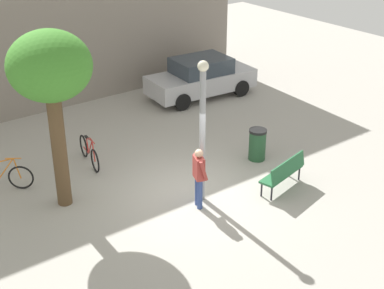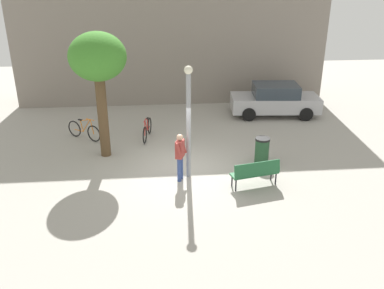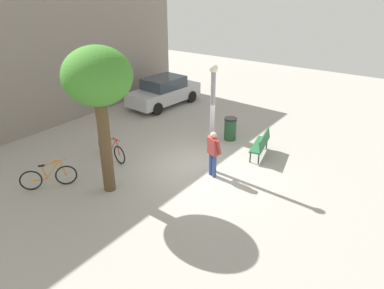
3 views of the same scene
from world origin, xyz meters
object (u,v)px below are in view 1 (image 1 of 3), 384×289
Objects in this scene: plaza_tree at (50,71)px; trash_bin at (257,144)px; person_by_lamppost at (199,174)px; park_bench at (284,172)px; bicycle_orange at (1,177)px; bicycle_red at (89,153)px; parked_car_silver at (201,77)px; lamppost at (203,125)px.

trash_bin is (5.80, -1.21, -3.17)m from plaza_tree.
trash_bin is at bearing 19.23° from person_by_lamppost.
person_by_lamppost is 2.55m from park_bench.
plaza_tree is 3.86m from bicycle_orange.
person_by_lamppost is 0.36× the size of plaza_tree.
bicycle_red reaches higher than park_bench.
plaza_tree is at bearing -152.39° from parked_car_silver.
lamppost is 1.28m from person_by_lamppost.
bicycle_red is at bearing 106.66° from person_by_lamppost.
plaza_tree reaches higher than bicycle_orange.
person_by_lamppost is at bearing -160.77° from trash_bin.
trash_bin is (3.07, 1.07, -0.47)m from person_by_lamppost.
person_by_lamppost is 5.54m from bicycle_orange.
trash_bin is at bearing -11.74° from plaza_tree.
park_bench is at bearing -29.99° from plaza_tree.
person_by_lamppost is 1.12× the size of bicycle_orange.
bicycle_orange is 9.10m from parked_car_silver.
trash_bin is at bearing 16.44° from lamppost.
parked_car_silver reaches higher than bicycle_red.
plaza_tree is at bearing -134.85° from bicycle_red.
bicycle_red is 6.64m from parked_car_silver.
park_bench is 1.11× the size of bicycle_orange.
person_by_lamppost is 1.00× the size of park_bench.
bicycle_orange is at bearing 177.05° from bicycle_red.
park_bench is at bearing -16.04° from person_by_lamppost.
bicycle_orange is 7.46m from trash_bin.
person_by_lamppost is at bearing -128.34° from parked_car_silver.
person_by_lamppost is 0.93× the size of bicycle_red.
lamppost is 4.29m from bicycle_red.
trash_bin is at bearing 69.78° from park_bench.
lamppost is 5.83m from bicycle_orange.
parked_car_silver reaches higher than bicycle_orange.
plaza_tree is 2.61× the size of bicycle_red.
person_by_lamppost reaches higher than trash_bin.
parked_car_silver reaches higher than trash_bin.
person_by_lamppost reaches higher than park_bench.
bicycle_orange is at bearing -165.19° from parked_car_silver.
person_by_lamppost is at bearing -39.83° from plaza_tree.
person_by_lamppost is at bearing 163.96° from park_bench.
lamppost is 0.83× the size of plaza_tree.
plaza_tree is 9.19m from parked_car_silver.
bicycle_red is (1.58, 1.58, -3.29)m from plaza_tree.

